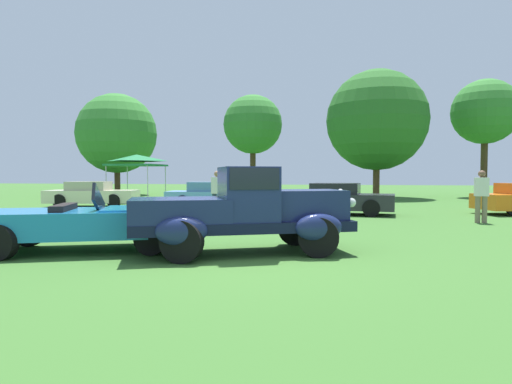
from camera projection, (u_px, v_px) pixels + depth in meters
ground_plane at (244, 257)px, 8.09m from camera, size 120.00×120.00×0.00m
feature_pickup_truck at (244, 209)px, 8.49m from camera, size 4.47×3.02×1.70m
neighbor_convertible at (92, 222)px, 8.83m from camera, size 4.70×3.16×1.40m
show_car_cream at (92, 194)px, 20.98m from camera, size 4.47×2.51×1.22m
show_car_skyblue at (212, 196)px, 19.73m from camera, size 4.30×2.17×1.22m
show_car_charcoal at (339, 199)px, 16.93m from camera, size 4.31×2.20×1.22m
spectator_by_row at (481, 195)px, 13.85m from camera, size 0.42×0.27×1.69m
spectator_far_side at (217, 192)px, 15.76m from camera, size 0.42×0.27×1.69m
canopy_tent_left_field at (137, 160)px, 24.75m from camera, size 2.73×2.73×2.71m
treeline_far_left at (117, 134)px, 33.17m from camera, size 6.08×6.08×7.76m
treeline_mid_left at (253, 125)px, 33.38m from camera, size 4.55×4.55×7.72m
treeline_center at (377, 120)px, 29.10m from camera, size 6.76×6.76×8.61m
treeline_mid_right at (485, 112)px, 29.47m from camera, size 4.41×4.41×8.06m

